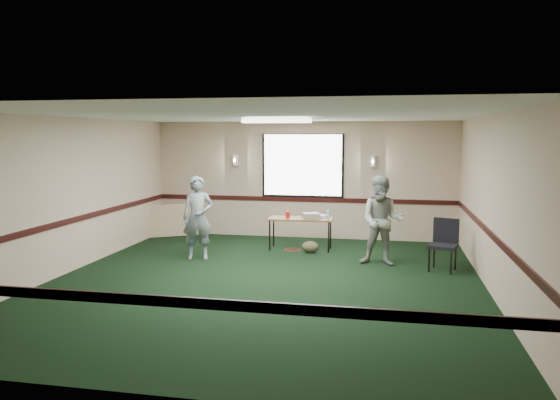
% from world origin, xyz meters
% --- Properties ---
extents(ground, '(8.00, 8.00, 0.00)m').
position_xyz_m(ground, '(0.00, 0.00, 0.00)').
color(ground, black).
rests_on(ground, ground).
extents(room_shell, '(8.00, 8.02, 8.00)m').
position_xyz_m(room_shell, '(0.00, 2.12, 1.58)').
color(room_shell, '#C2A78C').
rests_on(room_shell, ground).
extents(folding_table, '(1.34, 0.55, 0.67)m').
position_xyz_m(folding_table, '(0.17, 2.65, 0.62)').
color(folding_table, '#593519').
rests_on(folding_table, ground).
extents(projector, '(0.40, 0.37, 0.11)m').
position_xyz_m(projector, '(0.38, 2.68, 0.72)').
color(projector, gray).
rests_on(projector, folding_table).
extents(game_console, '(0.24, 0.20, 0.06)m').
position_xyz_m(game_console, '(0.58, 2.84, 0.69)').
color(game_console, silver).
rests_on(game_console, folding_table).
extents(red_cup, '(0.09, 0.09, 0.13)m').
position_xyz_m(red_cup, '(-0.11, 2.67, 0.73)').
color(red_cup, '#B1150B').
rests_on(red_cup, folding_table).
extents(water_bottle, '(0.05, 0.05, 0.18)m').
position_xyz_m(water_bottle, '(0.75, 2.57, 0.76)').
color(water_bottle, '#88C9E0').
rests_on(water_bottle, folding_table).
extents(duffel_bag, '(0.34, 0.26, 0.24)m').
position_xyz_m(duffel_bag, '(0.42, 2.38, 0.12)').
color(duffel_bag, '#3F3B24').
rests_on(duffel_bag, ground).
extents(cable_coil, '(0.35, 0.35, 0.02)m').
position_xyz_m(cable_coil, '(0.02, 2.55, 0.01)').
color(cable_coil, red).
rests_on(cable_coil, ground).
extents(folded_table, '(1.37, 0.96, 0.76)m').
position_xyz_m(folded_table, '(-2.99, 3.60, 0.38)').
color(folded_table, '#9D8261').
rests_on(folded_table, ground).
extents(conference_chair, '(0.56, 0.58, 0.92)m').
position_xyz_m(conference_chair, '(2.94, 1.42, 0.54)').
color(conference_chair, black).
rests_on(conference_chair, ground).
extents(person_left, '(0.66, 0.52, 1.61)m').
position_xyz_m(person_left, '(-1.64, 1.43, 0.80)').
color(person_left, '#3D5987').
rests_on(person_left, ground).
extents(person_right, '(0.87, 0.71, 1.65)m').
position_xyz_m(person_right, '(1.85, 1.60, 0.83)').
color(person_right, '#7193B0').
rests_on(person_right, ground).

